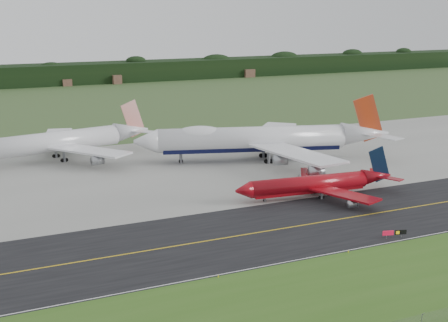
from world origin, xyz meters
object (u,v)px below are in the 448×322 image
at_px(jet_red_737, 317,184).
at_px(jet_star_tail, 58,142).
at_px(taxiway_sign, 394,233).
at_px(jet_ba_747, 261,139).

xyz_separation_m(jet_red_737, jet_star_tail, (-49.45, 64.03, 2.26)).
bearing_deg(jet_star_tail, jet_red_737, -52.32).
distance_m(jet_red_737, taxiway_sign, 30.55).
relative_size(jet_star_tail, taxiway_sign, 12.53).
relative_size(jet_ba_747, taxiway_sign, 15.59).
bearing_deg(jet_ba_747, taxiway_sign, -95.48).
bearing_deg(jet_red_737, jet_star_tail, 127.68).
distance_m(jet_ba_747, taxiway_sign, 69.04).
distance_m(jet_red_737, jet_star_tail, 80.93).
bearing_deg(jet_ba_747, jet_star_tail, 154.45).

